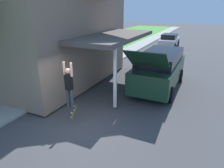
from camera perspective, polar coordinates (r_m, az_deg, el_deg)
The scene contains 9 objects.
ground_plane at distance 7.81m, azimuth -9.22°, elevation -12.23°, with size 120.00×120.00×0.00m, color #3D3D3F.
lawn at distance 16.93m, azimuth -20.31°, elevation 5.19°, with size 10.00×80.00×0.08m.
sidewalk at distance 14.18m, azimuth -7.64°, elevation 3.50°, with size 1.80×80.00×0.10m.
house at distance 14.42m, azimuth -25.60°, elevation 19.30°, with size 13.75×9.01×8.18m.
suv_parked at distance 11.28m, azimuth 13.42°, elevation 4.29°, with size 2.15×5.82×2.66m.
car_down_street at distance 24.58m, azimuth 16.02°, elevation 11.82°, with size 1.89×4.10×1.48m.
skateboarder at distance 7.63m, azimuth -12.18°, elevation -0.36°, with size 0.41×0.21×1.81m.
skateboard at distance 8.12m, azimuth -10.75°, elevation -7.79°, with size 0.35×0.73×0.29m.
fire_hydrant at distance 10.30m, azimuth -21.98°, elevation -2.39°, with size 0.20×0.20×0.69m.
Camera 1 is at (3.89, -5.30, 4.22)m, focal length 32.00 mm.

